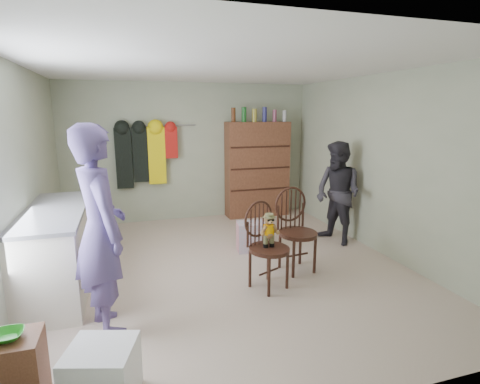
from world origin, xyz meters
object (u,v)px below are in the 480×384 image
object	(u,v)px
chair_far	(295,226)
dresser	(257,169)
counter	(58,250)
chair_front	(266,239)

from	to	relation	value
chair_far	dresser	world-z (taller)	dresser
dresser	chair_far	bearing A→B (deg)	-99.24
counter	chair_front	world-z (taller)	chair_front
counter	dresser	world-z (taller)	dresser
counter	dresser	size ratio (longest dim) A/B	0.90
counter	dresser	bearing A→B (deg)	35.69
chair_far	dresser	size ratio (longest dim) A/B	0.51
counter	chair_far	xyz separation A→B (m)	(2.78, -0.28, 0.09)
chair_front	counter	bearing A→B (deg)	140.48
chair_front	chair_far	bearing A→B (deg)	9.98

